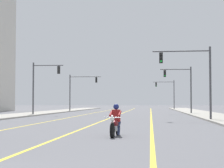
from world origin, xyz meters
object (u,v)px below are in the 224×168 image
(traffic_signal_near_left, at_px, (42,81))
(traffic_signal_mid_left, at_px, (79,87))
(traffic_signal_near_right, at_px, (193,72))
(traffic_signal_far_right, at_px, (168,90))
(traffic_signal_mid_right, at_px, (182,83))
(motorcycle_with_rider, at_px, (115,123))

(traffic_signal_near_left, xyz_separation_m, traffic_signal_mid_left, (0.66, 20.90, 0.11))
(traffic_signal_near_right, relative_size, traffic_signal_mid_left, 1.00)
(traffic_signal_near_right, distance_m, traffic_signal_far_right, 51.33)
(traffic_signal_near_right, xyz_separation_m, traffic_signal_mid_right, (0.56, 18.89, -0.05))
(traffic_signal_mid_right, distance_m, traffic_signal_mid_left, 21.18)
(motorcycle_with_rider, relative_size, traffic_signal_far_right, 0.35)
(motorcycle_with_rider, bearing_deg, traffic_signal_near_right, 72.09)
(traffic_signal_mid_left, bearing_deg, motorcycle_with_rider, -77.89)
(traffic_signal_mid_left, bearing_deg, traffic_signal_far_right, 50.05)
(traffic_signal_near_left, relative_size, traffic_signal_mid_left, 1.00)
(traffic_signal_near_right, distance_m, traffic_signal_mid_right, 18.90)
(motorcycle_with_rider, xyz_separation_m, traffic_signal_mid_right, (5.72, 34.88, 3.46))
(motorcycle_with_rider, distance_m, traffic_signal_near_left, 30.02)
(traffic_signal_near_right, bearing_deg, traffic_signal_near_left, 144.28)
(motorcycle_with_rider, xyz_separation_m, traffic_signal_far_right, (5.27, 67.32, 3.49))
(traffic_signal_far_right, bearing_deg, traffic_signal_near_right, -90.11)
(motorcycle_with_rider, height_order, traffic_signal_far_right, traffic_signal_far_right)
(traffic_signal_mid_left, relative_size, traffic_signal_far_right, 1.00)
(traffic_signal_near_left, distance_m, traffic_signal_mid_left, 20.91)
(motorcycle_with_rider, xyz_separation_m, traffic_signal_near_right, (5.17, 16.00, 3.51))
(traffic_signal_near_right, height_order, traffic_signal_near_left, same)
(motorcycle_with_rider, height_order, traffic_signal_mid_right, traffic_signal_mid_right)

